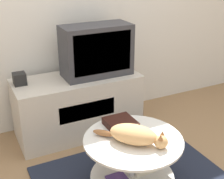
# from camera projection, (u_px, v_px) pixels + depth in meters

# --- Properties ---
(tv_stand) EXTENTS (1.22, 0.52, 0.60)m
(tv_stand) POSITION_uv_depth(u_px,v_px,m) (78.00, 105.00, 3.12)
(tv_stand) COLOR beige
(tv_stand) RESTS_ON ground_plane
(tv) EXTENTS (0.67, 0.31, 0.49)m
(tv) POSITION_uv_depth(u_px,v_px,m) (97.00, 50.00, 2.98)
(tv) COLOR #333338
(tv) RESTS_ON tv_stand
(speaker) EXTENTS (0.11, 0.11, 0.11)m
(speaker) POSITION_uv_depth(u_px,v_px,m) (20.00, 79.00, 2.82)
(speaker) COLOR black
(speaker) RESTS_ON tv_stand
(coffee_table) EXTENTS (0.72, 0.72, 0.45)m
(coffee_table) POSITION_uv_depth(u_px,v_px,m) (133.00, 157.00, 2.31)
(coffee_table) COLOR #B2B2B7
(coffee_table) RESTS_ON rug
(dvd_box) EXTENTS (0.22, 0.22, 0.05)m
(dvd_box) POSITION_uv_depth(u_px,v_px,m) (120.00, 123.00, 2.40)
(dvd_box) COLOR black
(dvd_box) RESTS_ON coffee_table
(cat) EXTENTS (0.41, 0.43, 0.13)m
(cat) POSITION_uv_depth(u_px,v_px,m) (135.00, 135.00, 2.17)
(cat) COLOR tan
(cat) RESTS_ON coffee_table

